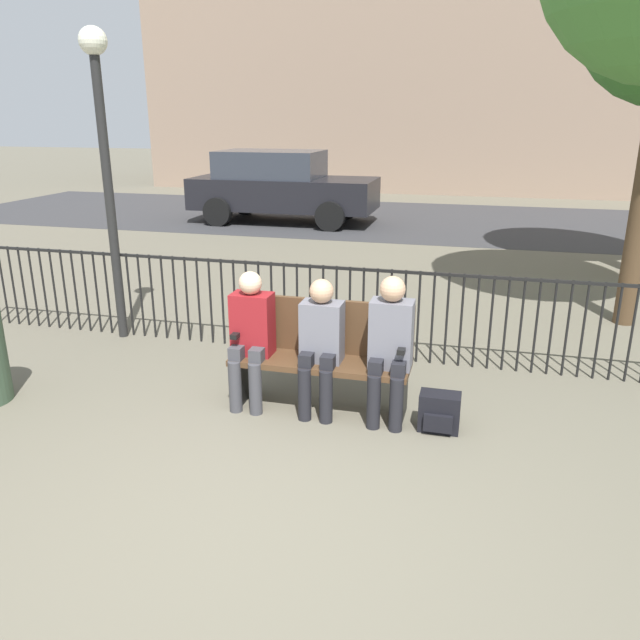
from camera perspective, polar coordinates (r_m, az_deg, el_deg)
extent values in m
plane|color=#605B4C|center=(4.02, -6.43, -18.45)|extent=(80.00, 80.00, 0.00)
cube|color=#4C331E|center=(5.23, 0.00, -3.90)|extent=(1.50, 0.45, 0.05)
cube|color=#4C331E|center=(5.31, 0.53, -0.54)|extent=(1.50, 0.05, 0.47)
cube|color=black|center=(5.52, -7.00, -5.35)|extent=(0.06, 0.38, 0.40)
cube|color=black|center=(5.20, 7.45, -6.89)|extent=(0.06, 0.38, 0.40)
cube|color=black|center=(5.35, -7.19, -0.94)|extent=(0.06, 0.38, 0.04)
cube|color=black|center=(5.03, 7.66, -2.25)|extent=(0.06, 0.38, 0.04)
cylinder|color=#3D3D42|center=(5.32, -7.76, -6.04)|extent=(0.11, 0.11, 0.45)
cylinder|color=#3D3D42|center=(5.25, -5.93, -6.27)|extent=(0.11, 0.11, 0.45)
cube|color=#3D3D42|center=(5.30, -7.47, -2.90)|extent=(0.11, 0.20, 0.12)
cube|color=#3D3D42|center=(5.23, -5.64, -3.09)|extent=(0.11, 0.20, 0.12)
cube|color=maroon|center=(5.30, -6.18, -0.36)|extent=(0.34, 0.22, 0.53)
sphere|color=beige|center=(5.18, -6.39, 3.39)|extent=(0.19, 0.19, 0.19)
cylinder|color=black|center=(5.13, -1.42, -6.80)|extent=(0.11, 0.11, 0.45)
cylinder|color=black|center=(5.09, 0.55, -7.02)|extent=(0.11, 0.11, 0.45)
cube|color=black|center=(5.11, -1.13, -3.55)|extent=(0.11, 0.20, 0.12)
cube|color=black|center=(5.07, 0.83, -3.74)|extent=(0.11, 0.20, 0.12)
cube|color=slate|center=(5.13, 0.19, -1.06)|extent=(0.34, 0.22, 0.50)
sphere|color=tan|center=(5.00, 0.14, 2.65)|extent=(0.20, 0.20, 0.20)
cylinder|color=black|center=(5.02, 4.92, -7.48)|extent=(0.11, 0.11, 0.45)
cylinder|color=black|center=(4.99, 6.98, -7.68)|extent=(0.11, 0.11, 0.45)
cube|color=black|center=(5.00, 5.21, -4.15)|extent=(0.11, 0.20, 0.12)
cube|color=black|center=(4.97, 7.26, -4.33)|extent=(0.11, 0.20, 0.12)
cube|color=slate|center=(5.01, 6.53, -1.30)|extent=(0.34, 0.22, 0.56)
sphere|color=tan|center=(4.88, 6.66, 2.83)|extent=(0.20, 0.20, 0.20)
cube|color=black|center=(5.09, 10.86, -8.23)|extent=(0.32, 0.19, 0.31)
cube|color=black|center=(5.01, 10.73, -9.29)|extent=(0.22, 0.04, 0.14)
cylinder|color=black|center=(8.30, -26.97, 2.86)|extent=(0.02, 0.02, 0.95)
cylinder|color=black|center=(8.21, -26.24, 2.81)|extent=(0.02, 0.02, 0.95)
cylinder|color=black|center=(8.12, -25.48, 2.77)|extent=(0.02, 0.02, 0.95)
cylinder|color=black|center=(8.03, -24.71, 2.72)|extent=(0.02, 0.02, 0.95)
cylinder|color=black|center=(7.94, -23.93, 2.67)|extent=(0.02, 0.02, 0.95)
cylinder|color=black|center=(7.86, -23.12, 2.62)|extent=(0.02, 0.02, 0.95)
cylinder|color=black|center=(7.78, -22.30, 2.56)|extent=(0.02, 0.02, 0.95)
cylinder|color=black|center=(7.69, -21.46, 2.51)|extent=(0.02, 0.02, 0.95)
cylinder|color=black|center=(7.61, -20.60, 2.45)|extent=(0.02, 0.02, 0.95)
cylinder|color=black|center=(7.53, -19.73, 2.39)|extent=(0.02, 0.02, 0.95)
cylinder|color=black|center=(7.46, -18.83, 2.33)|extent=(0.02, 0.02, 0.95)
cylinder|color=black|center=(7.38, -17.92, 2.27)|extent=(0.02, 0.02, 0.95)
cylinder|color=black|center=(7.31, -16.99, 2.20)|extent=(0.02, 0.02, 0.95)
cylinder|color=black|center=(7.24, -16.04, 2.14)|extent=(0.02, 0.02, 0.95)
cylinder|color=black|center=(7.17, -15.08, 2.07)|extent=(0.02, 0.02, 0.95)
cylinder|color=black|center=(7.10, -14.09, 2.00)|extent=(0.02, 0.02, 0.95)
cylinder|color=black|center=(7.04, -13.09, 1.93)|extent=(0.02, 0.02, 0.95)
cylinder|color=black|center=(6.98, -12.07, 1.85)|extent=(0.02, 0.02, 0.95)
cylinder|color=black|center=(6.92, -11.03, 1.78)|extent=(0.02, 0.02, 0.95)
cylinder|color=black|center=(6.86, -9.97, 1.70)|extent=(0.02, 0.02, 0.95)
cylinder|color=black|center=(6.80, -8.89, 1.62)|extent=(0.02, 0.02, 0.95)
cylinder|color=black|center=(6.75, -7.80, 1.54)|extent=(0.02, 0.02, 0.95)
cylinder|color=black|center=(6.70, -6.69, 1.46)|extent=(0.02, 0.02, 0.95)
cylinder|color=black|center=(6.65, -5.56, 1.37)|extent=(0.02, 0.02, 0.95)
cylinder|color=black|center=(6.60, -4.42, 1.29)|extent=(0.02, 0.02, 0.95)
cylinder|color=black|center=(6.56, -3.26, 1.20)|extent=(0.02, 0.02, 0.95)
cylinder|color=black|center=(6.52, -2.09, 1.11)|extent=(0.02, 0.02, 0.95)
cylinder|color=black|center=(6.48, -0.91, 1.02)|extent=(0.02, 0.02, 0.95)
cylinder|color=black|center=(6.45, 0.29, 0.92)|extent=(0.02, 0.02, 0.95)
cylinder|color=black|center=(6.42, 1.50, 0.83)|extent=(0.02, 0.02, 0.95)
cylinder|color=black|center=(6.39, 2.72, 0.73)|extent=(0.02, 0.02, 0.95)
cylinder|color=black|center=(6.36, 3.96, 0.64)|extent=(0.02, 0.02, 0.95)
cylinder|color=black|center=(6.34, 5.20, 0.54)|extent=(0.02, 0.02, 0.95)
cylinder|color=black|center=(6.32, 6.45, 0.44)|extent=(0.02, 0.02, 0.95)
cylinder|color=black|center=(6.30, 7.71, 0.34)|extent=(0.02, 0.02, 0.95)
cylinder|color=black|center=(6.29, 8.97, 0.24)|extent=(0.02, 0.02, 0.95)
cylinder|color=black|center=(6.28, 10.24, 0.14)|extent=(0.02, 0.02, 0.95)
cylinder|color=black|center=(6.27, 11.51, 0.04)|extent=(0.02, 0.02, 0.95)
cylinder|color=black|center=(6.27, 12.79, -0.06)|extent=(0.02, 0.02, 0.95)
cylinder|color=black|center=(6.27, 14.06, -0.16)|extent=(0.02, 0.02, 0.95)
cylinder|color=black|center=(6.27, 15.34, -0.27)|extent=(0.02, 0.02, 0.95)
cylinder|color=black|center=(6.28, 16.61, -0.37)|extent=(0.02, 0.02, 0.95)
cylinder|color=black|center=(6.28, 17.88, -0.47)|extent=(0.02, 0.02, 0.95)
cylinder|color=black|center=(6.29, 19.15, -0.57)|extent=(0.02, 0.02, 0.95)
cylinder|color=black|center=(6.31, 20.41, -0.67)|extent=(0.02, 0.02, 0.95)
cylinder|color=black|center=(6.33, 21.67, -0.77)|extent=(0.02, 0.02, 0.95)
cylinder|color=black|center=(6.35, 22.92, -0.86)|extent=(0.02, 0.02, 0.95)
cylinder|color=black|center=(6.37, 24.16, -0.96)|extent=(0.02, 0.02, 0.95)
cylinder|color=black|center=(6.40, 25.39, -1.05)|extent=(0.02, 0.02, 0.95)
cylinder|color=black|center=(6.43, 26.61, -1.15)|extent=(0.02, 0.02, 0.95)
cube|color=black|center=(6.26, 2.97, 4.69)|extent=(9.00, 0.03, 0.03)
cylinder|color=black|center=(7.11, -18.66, 10.10)|extent=(0.10, 0.10, 3.01)
sphere|color=silver|center=(7.08, -20.06, 22.87)|extent=(0.28, 0.28, 0.28)
cube|color=#333335|center=(15.23, 9.95, 8.96)|extent=(24.00, 6.00, 0.01)
cube|color=black|center=(14.69, -3.28, 11.50)|extent=(4.20, 1.70, 0.70)
cube|color=#2D333D|center=(14.73, -4.53, 14.03)|extent=(2.31, 1.56, 0.60)
cylinder|color=black|center=(13.56, 0.92, 9.46)|extent=(0.64, 0.20, 0.64)
cylinder|color=black|center=(15.24, 2.50, 10.42)|extent=(0.64, 0.20, 0.64)
cylinder|color=black|center=(14.39, -9.35, 9.74)|extent=(0.64, 0.20, 0.64)
cylinder|color=black|center=(15.99, -6.82, 10.68)|extent=(0.64, 0.20, 0.64)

